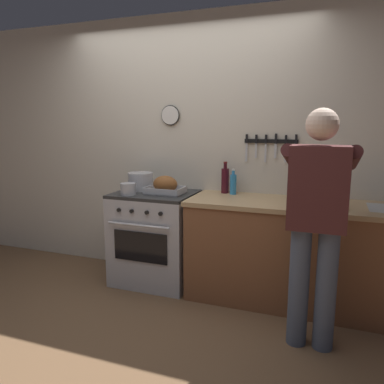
{
  "coord_description": "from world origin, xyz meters",
  "views": [
    {
      "loc": [
        1.36,
        -2.24,
        1.57
      ],
      "look_at": [
        0.22,
        0.85,
        0.96
      ],
      "focal_mm": 35.25,
      "sensor_mm": 36.0,
      "label": 1
    }
  ],
  "objects": [
    {
      "name": "roasting_pan",
      "position": [
        -0.09,
        0.96,
        0.98
      ],
      "size": [
        0.35,
        0.26,
        0.17
      ],
      "color": "#B7B7BC",
      "rests_on": "stove"
    },
    {
      "name": "counter_block",
      "position": [
        1.21,
        0.99,
        0.46
      ],
      "size": [
        2.03,
        0.65,
        0.9
      ],
      "color": "brown",
      "rests_on": "ground"
    },
    {
      "name": "person_cook",
      "position": [
        1.29,
        0.37,
        0.95
      ],
      "size": [
        0.51,
        0.63,
        1.66
      ],
      "rotation": [
        0.0,
        0.0,
        1.6
      ],
      "color": "#4C566B",
      "rests_on": "ground"
    },
    {
      "name": "ground_plane",
      "position": [
        0.0,
        0.0,
        0.0
      ],
      "size": [
        8.0,
        8.0,
        0.0
      ],
      "primitive_type": "plane",
      "color": "brown"
    },
    {
      "name": "wall_back",
      "position": [
        0.0,
        1.35,
        1.3
      ],
      "size": [
        6.0,
        0.13,
        2.6
      ],
      "color": "beige",
      "rests_on": "ground"
    },
    {
      "name": "saucepan",
      "position": [
        -0.4,
        0.8,
        0.95
      ],
      "size": [
        0.14,
        0.14,
        0.11
      ],
      "color": "#B7B7BC",
      "rests_on": "stove"
    },
    {
      "name": "stove",
      "position": [
        -0.22,
        0.99,
        0.45
      ],
      "size": [
        0.76,
        0.67,
        0.9
      ],
      "color": "#BCBCC1",
      "rests_on": "ground"
    },
    {
      "name": "bottle_dish_soap",
      "position": [
        0.51,
        1.16,
        1.0
      ],
      "size": [
        0.06,
        0.06,
        0.24
      ],
      "color": "#338CCC",
      "rests_on": "counter_block"
    },
    {
      "name": "bottle_wine_red",
      "position": [
        0.42,
        1.2,
        1.03
      ],
      "size": [
        0.07,
        0.07,
        0.3
      ],
      "color": "#47141E",
      "rests_on": "counter_block"
    },
    {
      "name": "bottle_soy_sauce",
      "position": [
        1.09,
        1.15,
        0.98
      ],
      "size": [
        0.06,
        0.06,
        0.19
      ],
      "color": "black",
      "rests_on": "counter_block"
    },
    {
      "name": "cutting_board",
      "position": [
        1.33,
        0.91,
        0.91
      ],
      "size": [
        0.36,
        0.24,
        0.02
      ],
      "primitive_type": "cube",
      "color": "tan",
      "rests_on": "counter_block"
    },
    {
      "name": "stock_pot",
      "position": [
        -0.41,
        1.06,
        0.99
      ],
      "size": [
        0.25,
        0.25,
        0.18
      ],
      "color": "#B7B7BC",
      "rests_on": "stove"
    }
  ]
}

